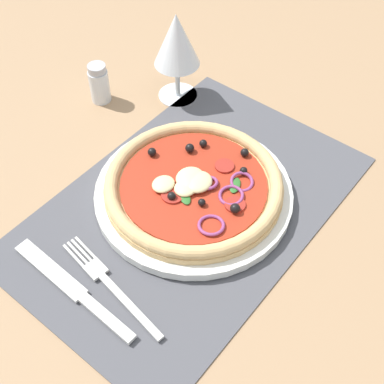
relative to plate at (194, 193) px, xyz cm
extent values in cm
cube|color=#9E7A56|center=(-1.52, -0.58, -2.28)|extent=(190.00, 140.00, 2.40)
cube|color=#4C4C51|center=(-1.52, -0.58, -0.88)|extent=(48.14, 31.38, 0.40)
cylinder|color=silver|center=(0.00, 0.00, 0.00)|extent=(26.98, 26.98, 1.35)
cylinder|color=tan|center=(0.00, 0.00, 1.18)|extent=(24.19, 24.19, 1.00)
torus|color=tan|center=(0.00, 0.00, 2.04)|extent=(24.06, 24.06, 1.80)
cylinder|color=#A82D19|center=(0.00, 0.00, 1.83)|extent=(19.84, 19.84, 0.30)
ellipsoid|color=beige|center=(0.21, -0.45, 2.59)|extent=(4.07, 3.67, 1.22)
ellipsoid|color=beige|center=(-1.30, 0.11, 2.47)|extent=(3.29, 2.96, 0.99)
ellipsoid|color=beige|center=(-2.90, 2.83, 2.46)|extent=(3.22, 2.90, 0.97)
ellipsoid|color=beige|center=(-0.13, 0.28, 2.57)|extent=(3.94, 3.54, 1.18)
ellipsoid|color=beige|center=(0.13, 0.73, 2.58)|extent=(4.06, 3.65, 1.22)
sphere|color=black|center=(6.44, 3.43, 2.54)|extent=(1.12, 1.12, 1.12)
sphere|color=black|center=(5.72, -4.09, 2.51)|extent=(1.07, 1.07, 1.07)
sphere|color=black|center=(-2.18, -3.10, 2.48)|extent=(1.00, 1.00, 1.00)
sphere|color=black|center=(-0.40, -7.09, 2.64)|extent=(1.32, 1.32, 1.32)
sphere|color=black|center=(8.61, -2.23, 2.57)|extent=(1.20, 1.20, 1.20)
sphere|color=black|center=(-3.84, 0.58, 2.54)|extent=(1.13, 1.13, 1.13)
sphere|color=black|center=(4.45, 4.28, 2.62)|extent=(1.28, 1.28, 1.28)
sphere|color=black|center=(0.57, 7.92, 2.58)|extent=(1.21, 1.21, 1.21)
torus|color=#8E3D75|center=(-4.17, -6.17, 2.23)|extent=(3.51, 3.50, 0.75)
torus|color=#8E3D75|center=(1.31, -5.24, 2.23)|extent=(3.42, 3.40, 0.82)
torus|color=#8E3D75|center=(1.12, -1.49, 2.23)|extent=(2.94, 2.92, 1.13)
torus|color=#8E3D75|center=(4.16, -4.94, 2.23)|extent=(3.31, 3.25, 1.36)
cylinder|color=#A3281E|center=(5.14, -1.33, 2.13)|extent=(2.68, 2.68, 0.30)
cylinder|color=#A3281E|center=(-3.31, 0.85, 2.13)|extent=(3.08, 3.08, 0.30)
cylinder|color=#A3281E|center=(0.47, -6.49, 2.13)|extent=(2.73, 2.73, 0.30)
ellipsoid|color=#2D6B28|center=(-2.63, -0.94, 2.18)|extent=(2.66, 3.12, 0.30)
ellipsoid|color=#2D6B28|center=(3.13, -4.55, 2.18)|extent=(3.13, 2.41, 0.30)
cube|color=silver|center=(-17.82, -4.81, -0.46)|extent=(2.55, 11.17, 0.44)
cube|color=silver|center=(-16.80, 1.95, -0.46)|extent=(2.55, 2.82, 0.44)
cube|color=silver|center=(-15.40, 5.20, -0.46)|extent=(0.96, 4.32, 0.44)
cube|color=silver|center=(-16.00, 5.29, -0.46)|extent=(0.96, 4.32, 0.44)
cube|color=silver|center=(-16.59, 5.38, -0.46)|extent=(0.96, 4.32, 0.44)
cube|color=silver|center=(-17.18, 5.47, -0.46)|extent=(0.96, 4.32, 0.44)
cube|color=silver|center=(-20.62, -3.78, -0.37)|extent=(1.56, 8.44, 0.62)
cube|color=silver|center=(-20.31, 6.22, -0.46)|extent=(2.36, 11.66, 0.44)
cylinder|color=silver|center=(15.75, 15.97, -0.88)|extent=(6.40, 6.40, 0.40)
cylinder|color=silver|center=(15.75, 15.97, 2.32)|extent=(0.80, 0.80, 6.00)
cone|color=silver|center=(15.75, 15.97, 9.57)|extent=(7.20, 7.20, 8.50)
cone|color=orange|center=(15.75, 15.97, 8.08)|extent=(4.32, 4.32, 4.72)
cylinder|color=silver|center=(7.08, 25.05, 1.67)|extent=(3.20, 3.20, 5.50)
cylinder|color=#ADADB2|center=(7.08, 25.05, 5.02)|extent=(2.88, 2.88, 1.20)
camera|label=1|loc=(-36.58, -29.20, 54.89)|focal=49.43mm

